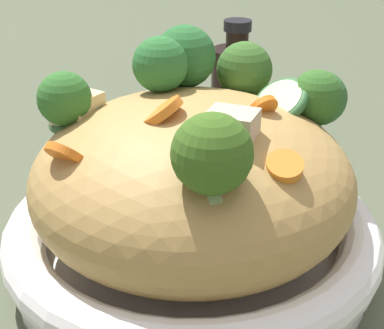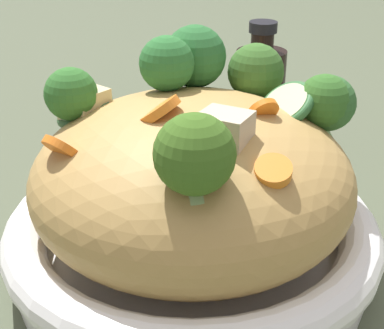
{
  "view_description": "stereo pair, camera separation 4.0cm",
  "coord_description": "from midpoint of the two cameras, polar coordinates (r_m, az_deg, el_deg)",
  "views": [
    {
      "loc": [
        -0.23,
        -0.27,
        0.26
      ],
      "look_at": [
        0.0,
        0.0,
        0.09
      ],
      "focal_mm": 53.76,
      "sensor_mm": 36.0,
      "label": 1
    },
    {
      "loc": [
        -0.2,
        -0.3,
        0.26
      ],
      "look_at": [
        0.0,
        0.0,
        0.09
      ],
      "focal_mm": 53.76,
      "sensor_mm": 36.0,
      "label": 2
    }
  ],
  "objects": [
    {
      "name": "zucchini_slices",
      "position": [
        0.42,
        -4.26,
        5.59
      ],
      "size": [
        0.16,
        0.15,
        0.04
      ],
      "color": "beige",
      "rests_on": "serving_bowl"
    },
    {
      "name": "ground_plane",
      "position": [
        0.45,
        -2.61,
        -10.09
      ],
      "size": [
        3.0,
        3.0,
        0.0
      ],
      "primitive_type": "plane",
      "color": "#4A523D"
    },
    {
      "name": "noodle_heap",
      "position": [
        0.4,
        -2.83,
        -1.49
      ],
      "size": [
        0.23,
        0.23,
        0.11
      ],
      "color": "tan",
      "rests_on": "serving_bowl"
    },
    {
      "name": "serving_bowl",
      "position": [
        0.43,
        -2.68,
        -7.35
      ],
      "size": [
        0.27,
        0.27,
        0.05
      ],
      "color": "white",
      "rests_on": "ground_plane"
    },
    {
      "name": "carrot_coins",
      "position": [
        0.36,
        -4.31,
        2.83
      ],
      "size": [
        0.15,
        0.13,
        0.04
      ],
      "color": "orange",
      "rests_on": "serving_bowl"
    },
    {
      "name": "chicken_chunks",
      "position": [
        0.39,
        -8.58,
        4.7
      ],
      "size": [
        0.08,
        0.16,
        0.04
      ],
      "color": "#C7B296",
      "rests_on": "serving_bowl"
    },
    {
      "name": "soy_sauce_bottle",
      "position": [
        0.62,
        2.48,
        7.0
      ],
      "size": [
        0.05,
        0.05,
        0.14
      ],
      "color": "black",
      "rests_on": "ground_plane"
    },
    {
      "name": "broccoli_florets",
      "position": [
        0.41,
        -0.44,
        7.53
      ],
      "size": [
        0.2,
        0.19,
        0.08
      ],
      "color": "#A0BF78",
      "rests_on": "serving_bowl"
    }
  ]
}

